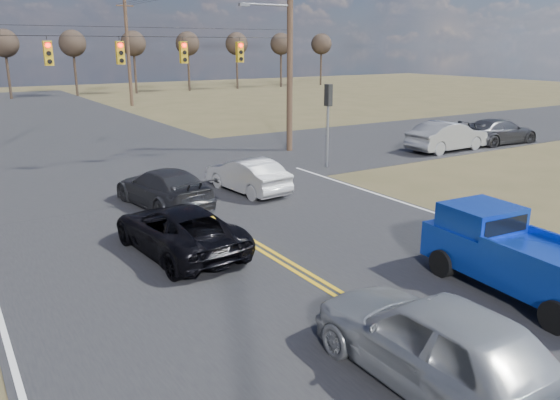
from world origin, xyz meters
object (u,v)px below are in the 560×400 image
cross_car_east_near (447,136)px  cross_car_east_far (499,131)px  pickup_truck (516,256)px  black_suv (178,229)px  white_car_queue (247,175)px  silver_suv (438,342)px  dgrey_car_queue (164,188)px

cross_car_east_near → cross_car_east_far: 4.41m
pickup_truck → cross_car_east_near: bearing=50.5°
black_suv → cross_car_east_near: cross_car_east_near is taller
black_suv → white_car_queue: size_ratio=1.18×
pickup_truck → silver_suv: size_ratio=1.02×
pickup_truck → black_suv: size_ratio=1.03×
dgrey_car_queue → cross_car_east_far: bearing=178.1°
cross_car_east_far → silver_suv: bearing=128.2°
pickup_truck → cross_car_east_far: (17.10, 13.15, -0.15)m
black_suv → cross_car_east_far: 23.70m
pickup_truck → dgrey_car_queue: pickup_truck is taller
black_suv → silver_suv: bearing=94.1°
pickup_truck → black_suv: 8.70m
dgrey_car_queue → pickup_truck: bearing=104.3°
black_suv → cross_car_east_far: cross_car_east_far is taller
black_suv → dgrey_car_queue: size_ratio=1.00×
cross_car_east_far → black_suv: bearing=109.8°
black_suv → white_car_queue: (4.81, 4.77, 0.00)m
black_suv → cross_car_east_near: bearing=-164.9°
pickup_truck → dgrey_car_queue: (-4.41, 11.12, -0.19)m
cross_car_east_near → cross_car_east_far: bearing=-92.0°
pickup_truck → silver_suv: pickup_truck is taller
pickup_truck → black_suv: (-5.67, 6.59, -0.22)m
dgrey_car_queue → cross_car_east_near: cross_car_east_near is taller
black_suv → dgrey_car_queue: 4.70m
white_car_queue → cross_car_east_near: (13.56, 1.83, 0.14)m
pickup_truck → cross_car_east_far: pickup_truck is taller
silver_suv → cross_car_east_far: bearing=-145.5°
pickup_truck → cross_car_east_near: (12.70, 13.19, -0.07)m
white_car_queue → cross_car_east_far: bearing=179.7°
dgrey_car_queue → white_car_queue: bearing=176.5°
white_car_queue → cross_car_east_near: size_ratio=0.83×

